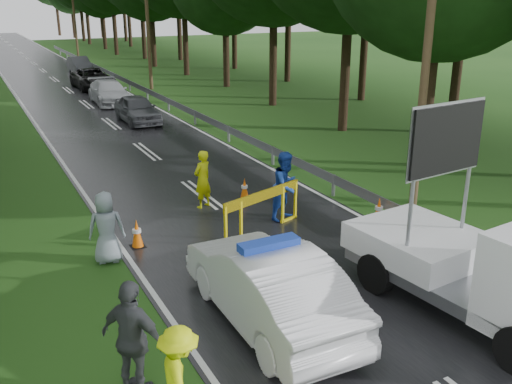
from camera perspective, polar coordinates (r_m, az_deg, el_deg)
ground at (r=13.39m, az=4.31°, el=-7.86°), size 160.00×160.00×0.00m
road at (r=41.08m, az=-18.27°, el=9.63°), size 7.00×140.00×0.02m
guardrail at (r=41.42m, az=-13.16°, el=10.91°), size 0.12×60.06×0.70m
utility_pole_near at (r=16.77m, az=16.90°, el=14.90°), size 1.40×0.24×10.00m
utility_pole_mid at (r=39.85m, az=-10.85°, el=17.29°), size 1.40×0.24×10.00m
utility_pole_far at (r=65.17m, az=-17.81°, el=17.30°), size 1.40×0.24×10.00m
police_sedan at (r=11.04m, az=1.27°, el=-9.36°), size 1.74×4.82×1.74m
work_truck at (r=11.89m, az=22.24°, el=-7.06°), size 2.75×5.29×4.06m
barrier at (r=15.14m, az=0.67°, el=-0.90°), size 2.69×0.98×1.17m
officer at (r=16.99m, az=-5.37°, el=1.26°), size 0.76×0.66×1.76m
civilian at (r=16.05m, az=3.03°, el=0.62°), size 1.18×1.07×1.97m
bystander_left at (r=8.72m, az=-7.64°, el=-17.95°), size 0.69×1.11×1.64m
bystander_mid at (r=9.33m, az=-12.16°, el=-14.22°), size 1.10×1.22×1.99m
bystander_right at (r=13.89m, az=-14.74°, el=-3.48°), size 0.97×0.75×1.75m
queue_car_first at (r=29.40m, az=-11.79°, el=8.11°), size 1.63×4.00×1.36m
queue_car_second at (r=35.15m, az=-14.47°, el=9.65°), size 2.03×4.72×1.35m
queue_car_third at (r=41.27m, az=-16.00°, el=10.84°), size 2.40×5.00×1.37m
queue_car_fourth at (r=50.52m, az=-17.22°, el=12.06°), size 1.48×3.98×1.30m
cone_center at (r=12.89m, az=1.51°, el=-7.14°), size 0.35×0.35×0.74m
cone_far at (r=17.78m, az=-1.16°, el=0.29°), size 0.33×0.33×0.69m
cone_left_mid at (r=14.70m, az=-11.82°, el=-4.12°), size 0.36×0.36×0.75m
cone_right at (r=16.25m, az=12.18°, el=-1.85°), size 0.36×0.36×0.76m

